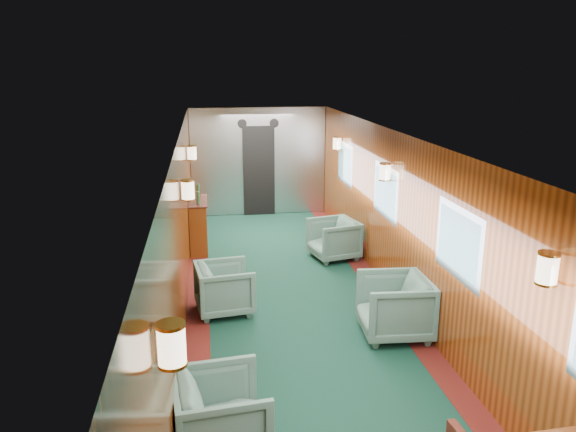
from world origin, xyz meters
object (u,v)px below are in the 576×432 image
object	(u,v)px
credenza	(199,224)
armchair_left_far	(225,288)
armchair_left_near	(221,416)
armchair_right_far	(333,239)
armchair_right_near	(395,306)

from	to	relation	value
credenza	armchair_left_far	distance (m)	2.81
armchair_left_near	armchair_right_far	distance (m)	5.29
armchair_left_far	armchair_right_far	bearing A→B (deg)	-53.08
armchair_right_far	armchair_left_far	bearing A→B (deg)	-58.68
armchair_left_far	armchair_right_far	distance (m)	2.75
credenza	armchair_left_near	distance (m)	5.71
armchair_right_far	armchair_left_near	bearing A→B (deg)	-36.60
armchair_left_near	armchair_right_near	world-z (taller)	armchair_right_near
armchair_right_near	credenza	bearing A→B (deg)	-143.32
credenza	armchair_right_near	size ratio (longest dim) A/B	1.41
armchair_right_near	armchair_right_far	size ratio (longest dim) A/B	1.11
credenza	armchair_right_far	bearing A→B (deg)	-20.23
credenza	armchair_right_near	world-z (taller)	credenza
credenza	armchair_right_near	bearing A→B (deg)	-57.24
armchair_left_near	credenza	bearing A→B (deg)	-4.14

